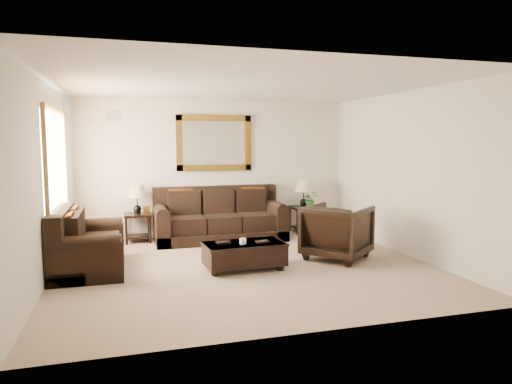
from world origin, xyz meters
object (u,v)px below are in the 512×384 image
object	(u,v)px
end_table_left	(137,205)
armchair	(337,229)
loveseat	(85,248)
coffee_table	(244,253)
sofa	(219,221)
end_table_right	(304,198)

from	to	relation	value
end_table_left	armchair	distance (m)	3.74
loveseat	coffee_table	xyz separation A→B (m)	(2.25, -0.60, -0.09)
sofa	end_table_left	world-z (taller)	end_table_left
end_table_left	end_table_right	world-z (taller)	end_table_right
end_table_right	armchair	xyz separation A→B (m)	(-0.28, -2.15, -0.23)
sofa	end_table_left	bearing A→B (deg)	172.67
loveseat	coffee_table	size ratio (longest dim) A/B	1.34
end_table_left	loveseat	bearing A→B (deg)	-114.37
loveseat	coffee_table	bearing A→B (deg)	-104.85
loveseat	coffee_table	world-z (taller)	loveseat
end_table_right	armchair	size ratio (longest dim) A/B	1.13
sofa	coffee_table	xyz separation A→B (m)	(-0.07, -2.16, -0.11)
loveseat	end_table_right	bearing A→B (deg)	-66.94
loveseat	armchair	bearing A→B (deg)	-95.79
end_table_right	armchair	bearing A→B (deg)	-97.43
sofa	end_table_right	size ratio (longest dim) A/B	2.25
end_table_left	end_table_right	xyz separation A→B (m)	(3.33, -0.00, 0.01)
end_table_right	armchair	distance (m)	2.18
coffee_table	end_table_right	bearing A→B (deg)	47.53
loveseat	end_table_right	world-z (taller)	end_table_right
end_table_left	coffee_table	bearing A→B (deg)	-58.34
coffee_table	loveseat	bearing A→B (deg)	161.28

